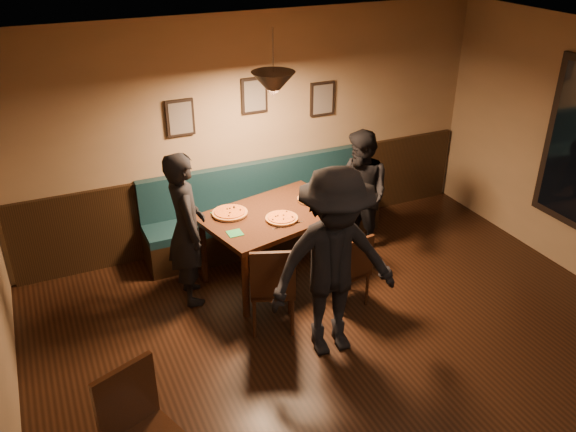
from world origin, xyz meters
The scene contains 23 objects.
floor centered at (0.00, 0.00, 0.00)m, with size 7.00×7.00×0.00m, color black.
ceiling centered at (0.00, 0.00, 2.80)m, with size 7.00×7.00×0.00m, color silver.
wall_back centered at (0.00, 3.50, 1.40)m, with size 6.00×6.00×0.00m, color #8C704F.
wainscot centered at (0.00, 3.47, 0.50)m, with size 5.88×0.06×1.00m, color black.
booth_bench centered at (0.00, 3.20, 0.50)m, with size 3.00×0.60×1.00m, color #0F232D, non-canonical shape.
picture_left centered at (-0.90, 3.47, 1.70)m, with size 0.32×0.04×0.42m, color black.
picture_center centered at (0.00, 3.47, 1.85)m, with size 0.32×0.04×0.42m, color black.
picture_right centered at (0.90, 3.47, 1.70)m, with size 0.32×0.04×0.42m, color black.
pendant_lamp centered at (-0.19, 2.45, 2.25)m, with size 0.44×0.44×0.25m, color black.
dining_table centered at (-0.19, 2.45, 0.41)m, with size 1.54×0.99×0.83m, color black.
chair_near_left centered at (-0.58, 1.63, 0.49)m, with size 0.43×0.43×0.98m, color #311E0D, non-canonical shape.
chair_near_right centered at (0.29, 1.67, 0.43)m, with size 0.38×0.38×0.86m, color black, non-canonical shape.
diner_left centered at (-1.19, 2.46, 0.85)m, with size 0.62×0.40×1.69m, color black.
diner_right centered at (1.00, 2.60, 0.77)m, with size 0.74×0.58×1.53m, color black.
diner_front centered at (-0.20, 1.08, 0.94)m, with size 1.22×0.70×1.88m, color black.
pizza_a centered at (-0.66, 2.60, 0.85)m, with size 0.39×0.39×0.04m, color orange.
pizza_b centered at (-0.19, 2.26, 0.85)m, with size 0.35×0.35×0.04m, color orange.
pizza_c centered at (0.32, 2.55, 0.85)m, with size 0.34×0.34×0.04m, color orange.
soda_glass centered at (0.36, 2.11, 0.91)m, with size 0.07×0.07×0.16m, color black.
tabasco_bottle centered at (0.29, 2.41, 0.89)m, with size 0.03×0.03×0.13m, color #A10D05.
napkin_a centered at (-0.76, 2.66, 0.83)m, with size 0.16×0.16×0.01m, color #1D6F3B.
napkin_b centered at (-0.75, 2.19, 0.83)m, with size 0.15×0.15×0.01m, color #1E7239.
cutlery_set centered at (-0.19, 2.11, 0.83)m, with size 0.02×0.20×0.00m, color silver.
Camera 1 is at (-2.46, -2.89, 3.80)m, focal length 37.05 mm.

